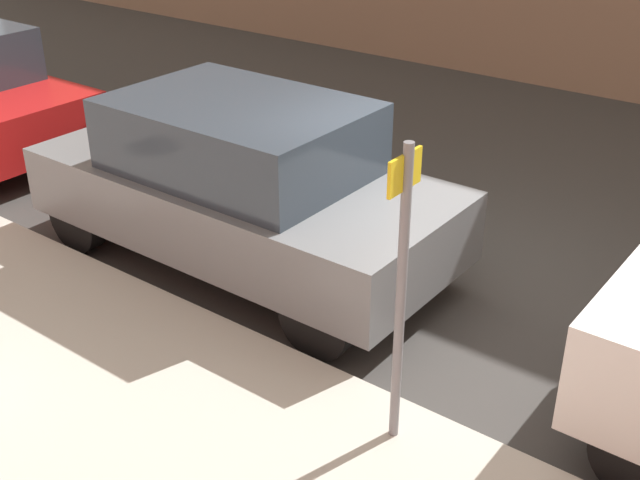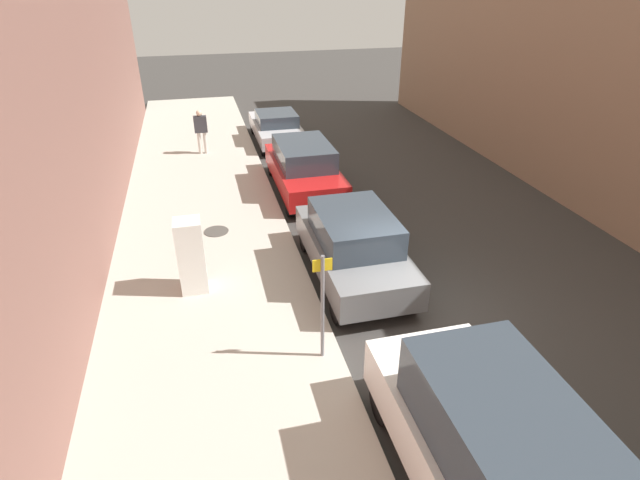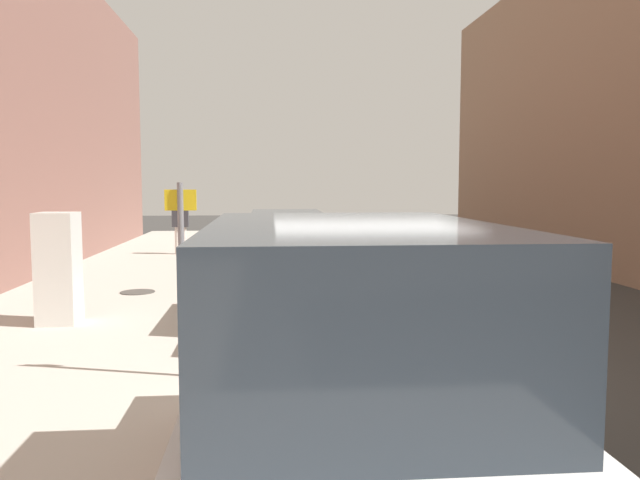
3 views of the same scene
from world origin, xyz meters
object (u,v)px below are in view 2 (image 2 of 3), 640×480
at_px(pedestrian_walking_far, 201,128).
at_px(street_sign_post, 322,302).
at_px(discarded_refrigerator, 191,256).
at_px(parked_suv_red, 304,167).
at_px(parked_sedan_silver, 276,127).
at_px(parked_suv_gray, 354,245).
at_px(parked_van_white, 495,457).

bearing_deg(pedestrian_walking_far, street_sign_post, 41.75).
height_order(discarded_refrigerator, parked_suv_red, discarded_refrigerator).
xyz_separation_m(discarded_refrigerator, parked_sedan_silver, (3.83, 11.13, -0.36)).
height_order(discarded_refrigerator, parked_suv_gray, discarded_refrigerator).
bearing_deg(parked_suv_gray, parked_sedan_silver, 90.00).
bearing_deg(parked_suv_gray, discarded_refrigerator, 177.63).
height_order(discarded_refrigerator, parked_sedan_silver, discarded_refrigerator).
bearing_deg(street_sign_post, parked_suv_red, 79.96).
bearing_deg(discarded_refrigerator, parked_suv_gray, -2.37).
bearing_deg(parked_suv_gray, street_sign_post, -118.09).
height_order(street_sign_post, parked_van_white, street_sign_post).
bearing_deg(parked_van_white, street_sign_post, 113.18).
bearing_deg(discarded_refrigerator, street_sign_post, -51.66).
bearing_deg(parked_sedan_silver, parked_suv_red, -90.00).
relative_size(pedestrian_walking_far, parked_suv_gray, 0.39).
xyz_separation_m(parked_van_white, parked_sedan_silver, (0.00, 17.56, -0.38)).
xyz_separation_m(discarded_refrigerator, parked_van_white, (3.83, -6.44, 0.02)).
bearing_deg(parked_sedan_silver, discarded_refrigerator, -108.98).
bearing_deg(parked_sedan_silver, street_sign_post, -96.05).
bearing_deg(parked_sedan_silver, parked_suv_gray, -90.00).
xyz_separation_m(pedestrian_walking_far, parked_van_white, (3.22, -16.35, -0.12)).
height_order(pedestrian_walking_far, parked_suv_red, pedestrian_walking_far).
relative_size(discarded_refrigerator, parked_suv_gray, 0.40).
relative_size(discarded_refrigerator, parked_suv_red, 0.37).
relative_size(street_sign_post, parked_suv_red, 0.47).
bearing_deg(parked_van_white, pedestrian_walking_far, 101.15).
distance_m(parked_suv_red, parked_sedan_silver, 5.66).
relative_size(parked_suv_red, parked_sedan_silver, 1.09).
bearing_deg(street_sign_post, parked_van_white, -66.82).
xyz_separation_m(street_sign_post, parked_suv_red, (1.49, 8.42, -0.56)).
bearing_deg(pedestrian_walking_far, discarded_refrigerator, 30.60).
height_order(parked_suv_red, parked_sedan_silver, parked_suv_red).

